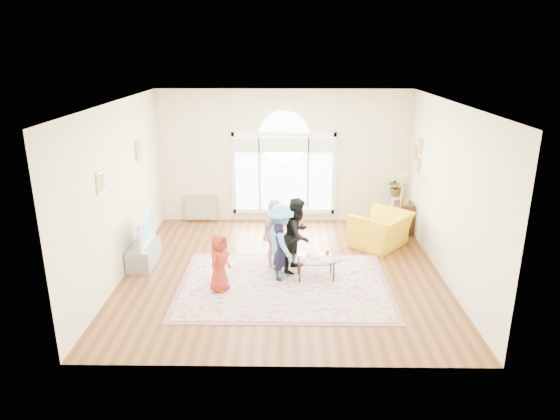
{
  "coord_description": "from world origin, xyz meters",
  "views": [
    {
      "loc": [
        0.07,
        -8.75,
        4.12
      ],
      "look_at": [
        -0.05,
        0.3,
        1.15
      ],
      "focal_mm": 32.0,
      "sensor_mm": 36.0,
      "label": 1
    }
  ],
  "objects_px": {
    "television": "(142,231)",
    "coffee_table": "(316,259)",
    "area_rug": "(284,285)",
    "tv_console": "(144,254)",
    "armchair": "(381,230)"
  },
  "relations": [
    {
      "from": "area_rug",
      "to": "tv_console",
      "type": "bearing_deg",
      "value": 162.5
    },
    {
      "from": "area_rug",
      "to": "television",
      "type": "relative_size",
      "value": 3.62
    },
    {
      "from": "television",
      "to": "coffee_table",
      "type": "xyz_separation_m",
      "value": [
        3.36,
        -0.61,
        -0.31
      ]
    },
    {
      "from": "coffee_table",
      "to": "television",
      "type": "bearing_deg",
      "value": 166.68
    },
    {
      "from": "television",
      "to": "coffee_table",
      "type": "distance_m",
      "value": 3.43
    },
    {
      "from": "tv_console",
      "to": "television",
      "type": "xyz_separation_m",
      "value": [
        0.01,
        -0.0,
        0.5
      ]
    },
    {
      "from": "coffee_table",
      "to": "area_rug",
      "type": "bearing_deg",
      "value": -158.47
    },
    {
      "from": "television",
      "to": "tv_console",
      "type": "bearing_deg",
      "value": 180.0
    },
    {
      "from": "tv_console",
      "to": "armchair",
      "type": "distance_m",
      "value": 4.96
    },
    {
      "from": "armchair",
      "to": "coffee_table",
      "type": "bearing_deg",
      "value": -2.46
    },
    {
      "from": "tv_console",
      "to": "armchair",
      "type": "xyz_separation_m",
      "value": [
        4.86,
        1.02,
        0.17
      ]
    },
    {
      "from": "television",
      "to": "armchair",
      "type": "bearing_deg",
      "value": 11.88
    },
    {
      "from": "area_rug",
      "to": "television",
      "type": "bearing_deg",
      "value": 162.45
    },
    {
      "from": "television",
      "to": "area_rug",
      "type": "bearing_deg",
      "value": -17.55
    },
    {
      "from": "area_rug",
      "to": "television",
      "type": "distance_m",
      "value": 2.99
    }
  ]
}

